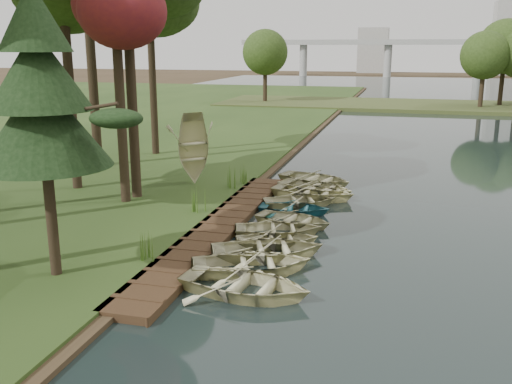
% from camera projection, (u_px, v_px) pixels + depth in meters
% --- Properties ---
extents(ground, '(300.00, 300.00, 0.00)m').
position_uv_depth(ground, '(259.00, 234.00, 21.74)').
color(ground, '#3D2F1D').
extents(boardwalk, '(1.60, 16.00, 0.30)m').
position_uv_depth(boardwalk, '(219.00, 227.00, 22.10)').
color(boardwalk, '#392616').
rests_on(boardwalk, ground).
extents(peninsula, '(50.00, 14.00, 0.45)m').
position_uv_depth(peninsula, '(432.00, 106.00, 66.54)').
color(peninsula, '#3F4A21').
rests_on(peninsula, ground).
extents(far_trees, '(45.60, 5.60, 8.80)m').
position_uv_depth(far_trees, '(407.00, 51.00, 65.83)').
color(far_trees, black).
rests_on(far_trees, peninsula).
extents(bridge, '(95.90, 4.00, 8.60)m').
position_uv_depth(bridge, '(444.00, 46.00, 129.34)').
color(bridge, '#A5A5A0').
rests_on(bridge, ground).
extents(building_b, '(8.00, 8.00, 12.00)m').
position_uv_depth(building_b, '(373.00, 50.00, 157.31)').
color(building_b, '#A5A5A0').
rests_on(building_b, ground).
extents(rowboat_0, '(4.17, 3.22, 0.80)m').
position_uv_depth(rowboat_0, '(245.00, 282.00, 16.22)').
color(rowboat_0, beige).
rests_on(rowboat_0, water).
extents(rowboat_1, '(4.48, 3.87, 0.78)m').
position_uv_depth(rowboat_1, '(252.00, 261.00, 17.80)').
color(rowboat_1, beige).
rests_on(rowboat_1, water).
extents(rowboat_2, '(4.54, 3.93, 0.79)m').
position_uv_depth(rowboat_2, '(268.00, 247.00, 19.07)').
color(rowboat_2, beige).
rests_on(rowboat_2, water).
extents(rowboat_3, '(3.56, 3.09, 0.62)m').
position_uv_depth(rowboat_3, '(278.00, 238.00, 20.25)').
color(rowboat_3, beige).
rests_on(rowboat_3, water).
extents(rowboat_4, '(3.83, 3.21, 0.68)m').
position_uv_depth(rowboat_4, '(279.00, 227.00, 21.37)').
color(rowboat_4, beige).
rests_on(rowboat_4, water).
extents(rowboat_5, '(3.59, 2.95, 0.65)m').
position_uv_depth(rowboat_5, '(293.00, 218.00, 22.58)').
color(rowboat_5, beige).
rests_on(rowboat_5, water).
extents(rowboat_6, '(3.09, 2.26, 0.62)m').
position_uv_depth(rowboat_6, '(294.00, 207.00, 24.16)').
color(rowboat_6, teal).
rests_on(rowboat_6, water).
extents(rowboat_7, '(3.89, 3.41, 0.67)m').
position_uv_depth(rowboat_7, '(300.00, 199.00, 25.29)').
color(rowboat_7, beige).
rests_on(rowboat_7, water).
extents(rowboat_8, '(4.39, 3.50, 0.81)m').
position_uv_depth(rowboat_8, '(313.00, 190.00, 26.58)').
color(rowboat_8, beige).
rests_on(rowboat_8, water).
extents(rowboat_9, '(4.61, 3.99, 0.80)m').
position_uv_depth(rowboat_9, '(316.00, 186.00, 27.45)').
color(rowboat_9, beige).
rests_on(rowboat_9, water).
extents(rowboat_10, '(4.65, 4.00, 0.81)m').
position_uv_depth(rowboat_10, '(315.00, 177.00, 29.18)').
color(rowboat_10, beige).
rests_on(rowboat_10, water).
extents(stored_rowboat, '(4.32, 4.29, 0.74)m').
position_uv_depth(stored_rowboat, '(193.00, 176.00, 28.46)').
color(stored_rowboat, beige).
rests_on(stored_rowboat, bank).
extents(tree_2, '(3.69, 3.69, 10.18)m').
position_uv_depth(tree_2, '(114.00, 0.00, 23.20)').
color(tree_2, black).
rests_on(tree_2, bank).
extents(pine_tree, '(3.80, 3.80, 8.41)m').
position_uv_depth(pine_tree, '(40.00, 95.00, 15.88)').
color(pine_tree, black).
rests_on(pine_tree, bank).
extents(reeds_0, '(0.60, 0.60, 0.96)m').
position_uv_depth(reeds_0, '(148.00, 245.00, 18.25)').
color(reeds_0, '#3F661E').
rests_on(reeds_0, bank).
extents(reeds_1, '(0.60, 0.60, 1.04)m').
position_uv_depth(reeds_1, '(198.00, 200.00, 23.50)').
color(reeds_1, '#3F661E').
rests_on(reeds_1, bank).
extents(reeds_2, '(0.60, 0.60, 0.95)m').
position_uv_depth(reeds_2, '(231.00, 178.00, 27.54)').
color(reeds_2, '#3F661E').
rests_on(reeds_2, bank).
extents(reeds_3, '(0.60, 0.60, 0.87)m').
position_uv_depth(reeds_3, '(242.00, 175.00, 28.49)').
color(reeds_3, '#3F661E').
rests_on(reeds_3, bank).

